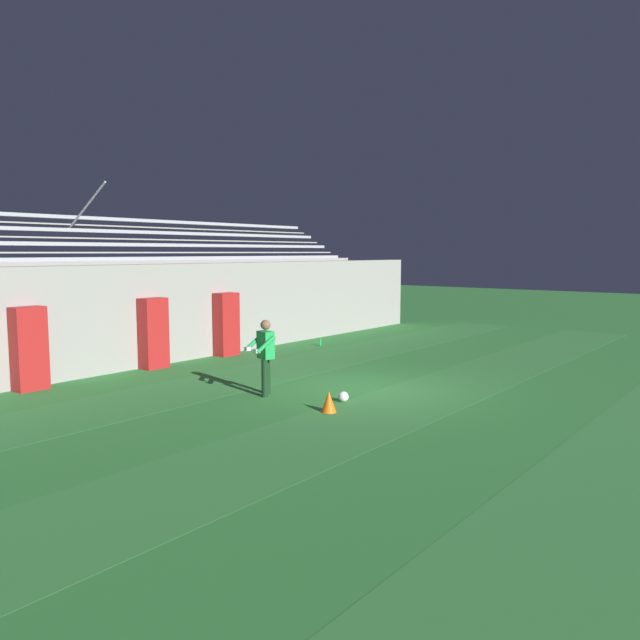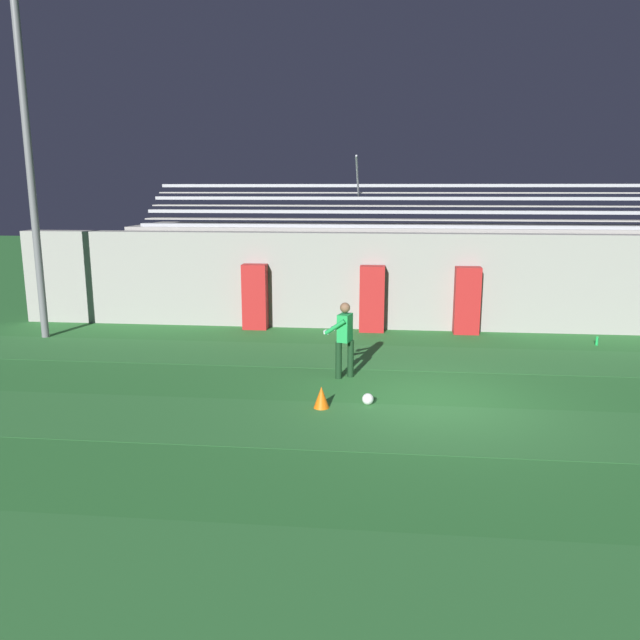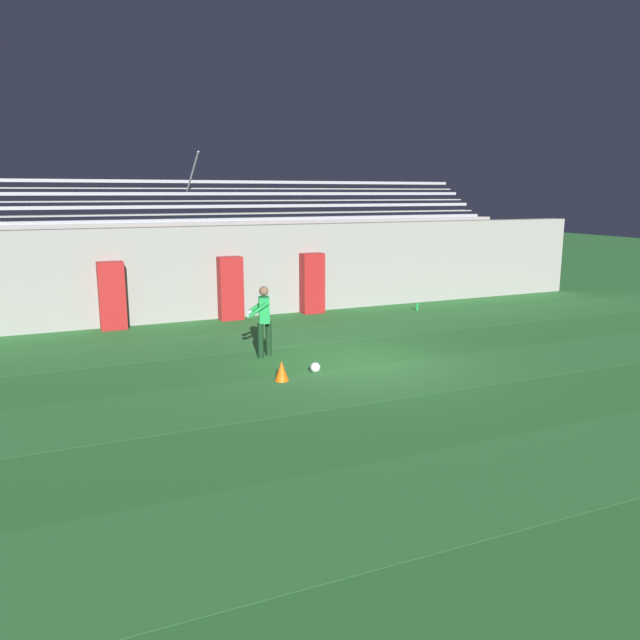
% 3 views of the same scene
% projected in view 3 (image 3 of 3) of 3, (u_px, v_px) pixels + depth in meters
% --- Properties ---
extents(ground_plane, '(80.00, 80.00, 0.00)m').
position_uv_depth(ground_plane, '(361.00, 362.00, 14.16)').
color(ground_plane, '#2D7533').
extents(turf_stripe_near, '(28.00, 2.29, 0.01)m').
position_uv_depth(turf_stripe_near, '(557.00, 466.00, 8.78)').
color(turf_stripe_near, '#337A38').
rests_on(turf_stripe_near, ground).
extents(turf_stripe_mid, '(28.00, 2.29, 0.01)m').
position_uv_depth(turf_stripe_mid, '(393.00, 379.00, 12.88)').
color(turf_stripe_mid, '#337A38').
rests_on(turf_stripe_mid, ground).
extents(turf_stripe_far, '(28.00, 2.29, 0.01)m').
position_uv_depth(turf_stripe_far, '(308.00, 334.00, 16.98)').
color(turf_stripe_far, '#337A38').
rests_on(turf_stripe_far, ground).
extents(back_wall, '(24.00, 0.60, 2.80)m').
position_uv_depth(back_wall, '(266.00, 269.00, 19.71)').
color(back_wall, '#999691').
rests_on(back_wall, ground).
extents(padding_pillar_gate_left, '(0.71, 0.44, 1.91)m').
position_uv_depth(padding_pillar_gate_left, '(231.00, 288.00, 18.77)').
color(padding_pillar_gate_left, '#B21E1E').
rests_on(padding_pillar_gate_left, ground).
extents(padding_pillar_gate_right, '(0.71, 0.44, 1.91)m').
position_uv_depth(padding_pillar_gate_right, '(312.00, 283.00, 19.83)').
color(padding_pillar_gate_right, '#B21E1E').
rests_on(padding_pillar_gate_right, ground).
extents(padding_pillar_far_left, '(0.71, 0.44, 1.91)m').
position_uv_depth(padding_pillar_far_left, '(112.00, 296.00, 17.42)').
color(padding_pillar_far_left, '#B21E1E').
rests_on(padding_pillar_far_left, ground).
extents(bleacher_stand, '(18.00, 3.35, 5.03)m').
position_uv_depth(bleacher_stand, '(248.00, 260.00, 21.48)').
color(bleacher_stand, '#999691').
rests_on(bleacher_stand, ground).
extents(goalkeeper, '(0.66, 0.68, 1.67)m').
position_uv_depth(goalkeeper, '(263.00, 317.00, 14.47)').
color(goalkeeper, '#143319').
rests_on(goalkeeper, ground).
extents(soccer_ball, '(0.22, 0.22, 0.22)m').
position_uv_depth(soccer_ball, '(315.00, 368.00, 13.34)').
color(soccer_ball, white).
rests_on(soccer_ball, ground).
extents(traffic_cone, '(0.30, 0.30, 0.42)m').
position_uv_depth(traffic_cone, '(282.00, 371.00, 12.73)').
color(traffic_cone, orange).
rests_on(traffic_cone, ground).
extents(water_bottle, '(0.07, 0.07, 0.24)m').
position_uv_depth(water_bottle, '(417.00, 307.00, 20.36)').
color(water_bottle, green).
rests_on(water_bottle, ground).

